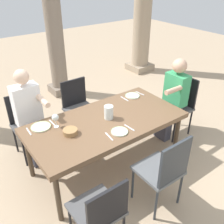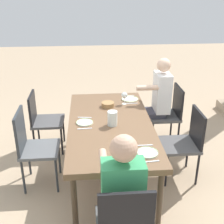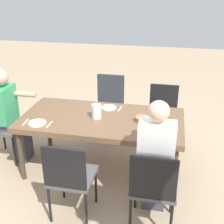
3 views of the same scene
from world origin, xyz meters
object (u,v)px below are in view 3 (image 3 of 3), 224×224
chair_mid_north (69,176)px  plate_0 (159,136)px  diner_man_white (155,158)px  water_pitcher (97,112)px  diner_woman_green (10,113)px  wine_glass_0 (146,121)px  plate_2 (37,123)px  chair_west_north (153,186)px  bread_basket (142,119)px  chair_west_south (163,110)px  plate_1 (109,107)px  chair_mid_south (109,103)px  dining_table (102,122)px

chair_mid_north → plate_0: bearing=-144.9°
diner_man_white → water_pitcher: (0.77, -0.71, 0.11)m
diner_woman_green → wine_glass_0: 1.82m
plate_0 → plate_2: bearing=-0.9°
chair_mid_north → diner_man_white: 0.86m
chair_west_north → bread_basket: bearing=-76.9°
diner_woman_green → bread_basket: diner_woman_green is taller
chair_west_north → chair_west_south: size_ratio=1.05×
chair_mid_north → plate_1: size_ratio=4.44×
chair_west_south → plate_1: bearing=41.5°
chair_mid_south → plate_1: size_ratio=4.76×
chair_mid_north → plate_2: chair_mid_north is taller
chair_west_south → chair_mid_north: bearing=65.9°
diner_woman_green → wine_glass_0: size_ratio=7.37×
chair_west_south → bread_basket: size_ratio=5.09×
dining_table → plate_0: plate_0 is taller
wine_glass_0 → water_pitcher: water_pitcher is taller
chair_mid_north → diner_man_white: diner_man_white is taller
chair_west_south → plate_0: 1.27m
chair_mid_south → plate_2: 1.38m
diner_woman_green → plate_0: (-1.95, 0.34, 0.06)m
plate_0 → wine_glass_0: size_ratio=1.39×
chair_west_south → dining_table: bearing=52.2°
bread_basket → water_pitcher: bearing=1.6°
chair_mid_north → diner_man_white: size_ratio=0.68×
chair_mid_south → wine_glass_0: chair_mid_south is taller
chair_west_south → diner_woman_green: (1.94, 0.91, 0.19)m
dining_table → chair_mid_north: size_ratio=2.19×
chair_mid_south → wine_glass_0: bearing=120.1°
chair_mid_south → chair_west_north: bearing=114.0°
dining_table → plate_1: 0.31m
diner_woman_green → plate_1: diner_woman_green is taller
dining_table → diner_woman_green: (1.23, -0.00, 0.01)m
diner_woman_green → plate_1: size_ratio=6.29×
chair_west_north → chair_mid_south: bearing=-66.0°
diner_man_white → water_pitcher: bearing=-42.7°
chair_mid_north → diner_man_white: (-0.81, -0.19, 0.18)m
plate_1 → bread_basket: bread_basket is taller
dining_table → water_pitcher: 0.15m
wine_glass_0 → plate_2: size_ratio=0.80×
plate_0 → diner_woman_green: bearing=-9.8°
dining_table → bread_basket: 0.51m
chair_west_south → chair_mid_north: chair_mid_north is taller
chair_mid_north → wine_glass_0: bearing=-134.6°
chair_mid_north → water_pitcher: size_ratio=5.15×
chair_mid_south → diner_man_white: bearing=116.3°
diner_man_white → wine_glass_0: size_ratio=7.67×
chair_west_south → wine_glass_0: wine_glass_0 is taller
chair_mid_north → bread_basket: chair_mid_north is taller
chair_mid_north → plate_0: 1.04m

